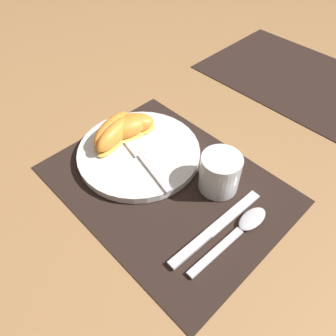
% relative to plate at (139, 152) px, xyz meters
% --- Properties ---
extents(ground_plane, '(3.00, 3.00, 0.00)m').
position_rel_plate_xyz_m(ground_plane, '(0.10, -0.01, -0.01)').
color(ground_plane, '#A37547').
extents(placemat, '(0.46, 0.35, 0.00)m').
position_rel_plate_xyz_m(placemat, '(0.10, -0.01, -0.01)').
color(placemat, black).
rests_on(placemat, ground_plane).
extents(placemat_far, '(0.46, 0.35, 0.00)m').
position_rel_plate_xyz_m(placemat_far, '(0.06, 0.52, -0.01)').
color(placemat_far, black).
rests_on(placemat_far, ground_plane).
extents(plate, '(0.26, 0.26, 0.02)m').
position_rel_plate_xyz_m(plate, '(0.00, 0.00, 0.00)').
color(plate, white).
rests_on(plate, placemat).
extents(juice_glass, '(0.08, 0.08, 0.08)m').
position_rel_plate_xyz_m(juice_glass, '(0.17, 0.06, 0.03)').
color(juice_glass, silver).
rests_on(juice_glass, placemat).
extents(knife, '(0.03, 0.23, 0.01)m').
position_rel_plate_xyz_m(knife, '(0.24, -0.03, -0.01)').
color(knife, silver).
rests_on(knife, placemat).
extents(spoon, '(0.04, 0.19, 0.01)m').
position_rel_plate_xyz_m(spoon, '(0.27, 0.01, -0.00)').
color(spoon, silver).
rests_on(spoon, placemat).
extents(fork, '(0.18, 0.06, 0.00)m').
position_rel_plate_xyz_m(fork, '(0.02, -0.01, 0.01)').
color(fork, silver).
rests_on(fork, plate).
extents(citrus_wedge_0, '(0.10, 0.11, 0.04)m').
position_rel_plate_xyz_m(citrus_wedge_0, '(-0.06, 0.03, 0.03)').
color(citrus_wedge_0, '#F7C656').
rests_on(citrus_wedge_0, plate).
extents(citrus_wedge_1, '(0.08, 0.11, 0.04)m').
position_rel_plate_xyz_m(citrus_wedge_1, '(-0.06, 0.01, 0.03)').
color(citrus_wedge_1, '#F7C656').
rests_on(citrus_wedge_1, plate).
extents(citrus_wedge_2, '(0.07, 0.13, 0.05)m').
position_rel_plate_xyz_m(citrus_wedge_2, '(-0.07, -0.01, 0.03)').
color(citrus_wedge_2, '#F7C656').
rests_on(citrus_wedge_2, plate).
extents(citrus_wedge_3, '(0.07, 0.13, 0.05)m').
position_rel_plate_xyz_m(citrus_wedge_3, '(-0.05, -0.02, 0.03)').
color(citrus_wedge_3, '#F7C656').
rests_on(citrus_wedge_3, plate).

